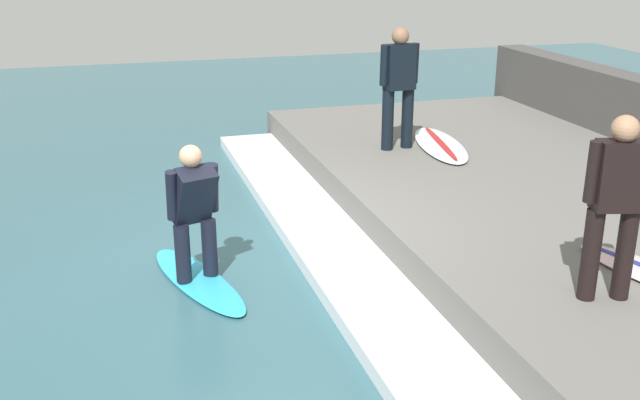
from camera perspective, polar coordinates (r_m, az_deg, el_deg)
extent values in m
plane|color=#335B66|center=(7.76, -4.92, -5.37)|extent=(28.00, 28.00, 0.00)
cube|color=#66635E|center=(8.96, 17.45, -1.09)|extent=(4.40, 10.33, 0.48)
cube|color=silver|center=(7.92, 1.24, -4.13)|extent=(0.85, 9.81, 0.15)
ellipsoid|color=#2DADD1|center=(7.55, -9.28, -6.04)|extent=(0.98, 1.88, 0.06)
cylinder|color=black|center=(7.37, -10.42, -4.04)|extent=(0.15, 0.15, 0.58)
cylinder|color=black|center=(7.47, -8.42, -3.58)|extent=(0.15, 0.15, 0.58)
cube|color=black|center=(7.21, -9.66, 0.39)|extent=(0.48, 0.53, 0.61)
sphere|color=tan|center=(7.10, -9.83, 3.30)|extent=(0.22, 0.22, 0.22)
cylinder|color=black|center=(7.13, -11.22, 0.33)|extent=(0.11, 0.20, 0.51)
cylinder|color=black|center=(7.29, -8.16, 0.94)|extent=(0.11, 0.20, 0.51)
cylinder|color=black|center=(10.39, 6.67, 6.21)|extent=(0.16, 0.16, 0.82)
cylinder|color=black|center=(10.25, 5.18, 6.07)|extent=(0.16, 0.16, 0.82)
cube|color=black|center=(10.18, 6.07, 10.05)|extent=(0.42, 0.31, 0.62)
sphere|color=#846047|center=(10.12, 6.15, 12.32)|extent=(0.23, 0.23, 0.23)
cylinder|color=black|center=(10.28, 7.20, 10.30)|extent=(0.11, 0.13, 0.54)
cylinder|color=black|center=(10.07, 4.93, 10.19)|extent=(0.11, 0.13, 0.54)
ellipsoid|color=silver|center=(10.57, 9.14, 4.19)|extent=(0.95, 2.02, 0.06)
ellipsoid|color=#B21E1E|center=(10.56, 9.15, 4.36)|extent=(0.45, 1.77, 0.01)
cylinder|color=black|center=(6.44, 22.21, -3.84)|extent=(0.15, 0.15, 0.76)
cylinder|color=black|center=(6.33, 19.94, -3.94)|extent=(0.15, 0.15, 0.76)
cube|color=black|center=(6.17, 21.81, 1.73)|extent=(0.40, 0.30, 0.55)
sphere|color=#A87A5B|center=(6.08, 22.25, 5.05)|extent=(0.21, 0.21, 0.21)
cylinder|color=black|center=(6.08, 20.09, 2.02)|extent=(0.10, 0.11, 0.49)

